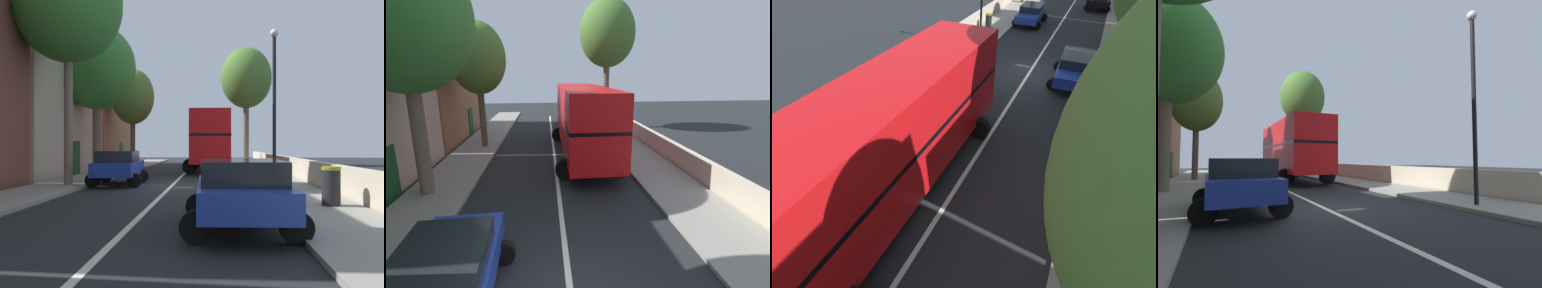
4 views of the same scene
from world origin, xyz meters
The scene contains 11 objects.
ground_plane centered at (0.00, 0.00, 0.00)m, with size 84.00×84.00×0.00m, color black.
road_centre_line centered at (0.00, 0.00, 0.00)m, with size 0.16×54.00×0.01m, color silver.
sidewalk_right centered at (4.90, 0.00, 0.06)m, with size 2.60×60.00×0.12m, color gray.
boundary_wall_right centered at (6.45, 0.00, 0.57)m, with size 0.36×54.00×1.14m, color beige.
double_decker_bus centered at (1.70, 10.97, 2.35)m, with size 3.58×10.86×4.06m.
parked_car_blue_left_2 centered at (-2.50, 0.29, 0.91)m, with size 2.56×4.11×1.59m.
parked_car_black_right_4 centered at (2.50, 20.56, 0.92)m, with size 2.48×4.60×1.60m.
street_tree_left_0 centered at (-5.26, 6.20, 6.59)m, with size 4.75×4.75×9.11m.
street_tree_left_2 centered at (-4.51, 13.55, 5.66)m, with size 3.40×3.40×7.78m.
street_tree_right_5 centered at (4.91, 19.50, 8.03)m, with size 4.69×4.69×10.80m.
lamppost_right centered at (4.30, -2.26, 3.81)m, with size 0.32×0.32×6.31m.
Camera 4 is at (-3.09, -8.19, 1.59)m, focal length 25.15 mm.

